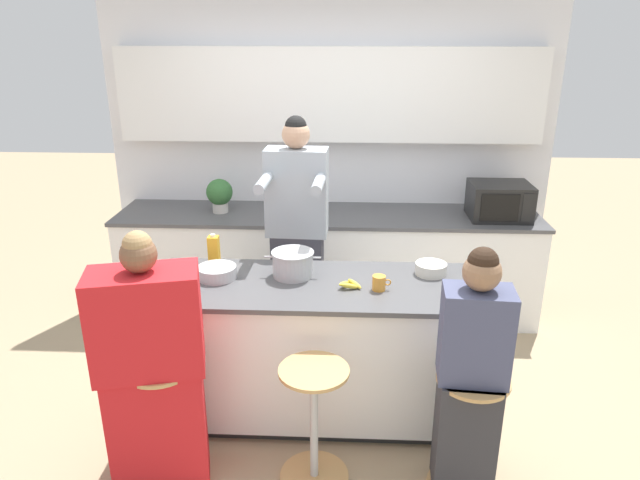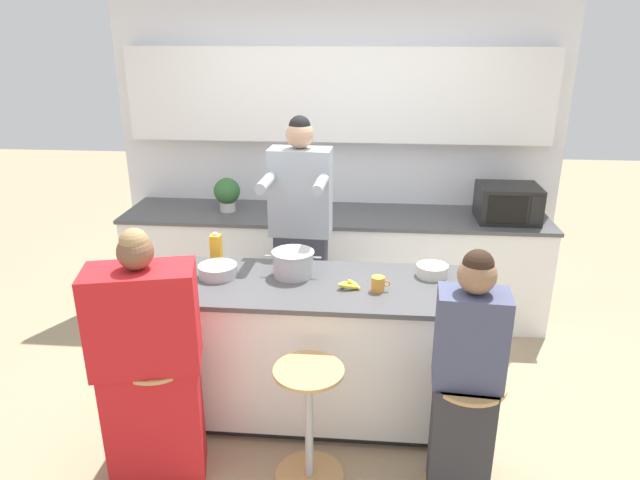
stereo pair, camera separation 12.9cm
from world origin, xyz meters
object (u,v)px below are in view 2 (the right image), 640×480
(person_seated_near, at_px, (465,390))
(cooking_pot, at_px, (293,263))
(fruit_bowl, at_px, (218,271))
(coffee_cup_near, at_px, (378,284))
(bar_stool_rightmost, at_px, (463,434))
(microwave, at_px, (508,203))
(person_wrapped_blanket, at_px, (149,368))
(banana_bunch, at_px, (349,285))
(juice_carton, at_px, (216,248))
(person_cooking, at_px, (301,244))
(potted_plant, at_px, (227,193))
(kitchen_island, at_px, (319,349))
(bar_stool_leftmost, at_px, (162,412))
(bar_stool_center, at_px, (309,420))

(person_seated_near, bearing_deg, cooking_pot, 146.99)
(fruit_bowl, height_order, coffee_cup_near, coffee_cup_near)
(bar_stool_rightmost, distance_m, microwave, 2.17)
(person_wrapped_blanket, distance_m, fruit_bowl, 0.76)
(person_seated_near, relative_size, banana_bunch, 9.12)
(fruit_bowl, bearing_deg, person_seated_near, -25.59)
(person_seated_near, height_order, juice_carton, person_seated_near)
(bar_stool_rightmost, relative_size, coffee_cup_near, 6.27)
(person_cooking, distance_m, potted_plant, 1.02)
(coffee_cup_near, bearing_deg, fruit_bowl, 172.80)
(person_cooking, bearing_deg, fruit_bowl, -122.27)
(potted_plant, bearing_deg, juice_carton, -79.79)
(banana_bunch, bearing_deg, kitchen_island, 163.38)
(bar_stool_leftmost, xyz_separation_m, microwave, (2.18, 1.95, 0.66))
(bar_stool_rightmost, bearing_deg, person_cooking, 127.25)
(bar_stool_center, height_order, bar_stool_rightmost, same)
(person_wrapped_blanket, relative_size, potted_plant, 5.12)
(person_wrapped_blanket, height_order, cooking_pot, person_wrapped_blanket)
(banana_bunch, bearing_deg, coffee_cup_near, -5.65)
(bar_stool_leftmost, height_order, coffee_cup_near, coffee_cup_near)
(person_wrapped_blanket, distance_m, microwave, 2.99)
(juice_carton, xyz_separation_m, microwave, (2.07, 1.09, 0.04))
(bar_stool_rightmost, bearing_deg, fruit_bowl, 154.55)
(cooking_pot, xyz_separation_m, banana_bunch, (0.35, -0.16, -0.06))
(kitchen_island, distance_m, juice_carton, 0.92)
(banana_bunch, bearing_deg, person_cooking, 116.82)
(juice_carton, bearing_deg, person_seated_near, -31.26)
(person_seated_near, bearing_deg, coffee_cup_near, 132.79)
(fruit_bowl, height_order, juice_carton, juice_carton)
(bar_stool_leftmost, height_order, person_cooking, person_cooking)
(bar_stool_leftmost, relative_size, banana_bunch, 4.53)
(fruit_bowl, bearing_deg, kitchen_island, -4.82)
(bar_stool_center, xyz_separation_m, banana_bunch, (0.18, 0.53, 0.55))
(microwave, bearing_deg, juice_carton, -152.27)
(person_seated_near, bearing_deg, juice_carton, 153.16)
(coffee_cup_near, bearing_deg, person_seated_near, -51.62)
(kitchen_island, distance_m, person_cooking, 0.83)
(person_wrapped_blanket, height_order, fruit_bowl, person_wrapped_blanket)
(bar_stool_leftmost, relative_size, person_seated_near, 0.50)
(potted_plant, bearing_deg, bar_stool_center, -65.82)
(bar_stool_center, height_order, coffee_cup_near, coffee_cup_near)
(person_wrapped_blanket, relative_size, person_seated_near, 1.04)
(cooking_pot, relative_size, banana_bunch, 2.27)
(kitchen_island, height_order, microwave, microwave)
(person_cooking, distance_m, cooking_pot, 0.58)
(bar_stool_rightmost, height_order, microwave, microwave)
(person_seated_near, distance_m, microwave, 2.11)
(person_wrapped_blanket, distance_m, cooking_pot, 1.03)
(bar_stool_leftmost, xyz_separation_m, bar_stool_rightmost, (1.60, -0.03, 0.00))
(bar_stool_center, height_order, person_wrapped_blanket, person_wrapped_blanket)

